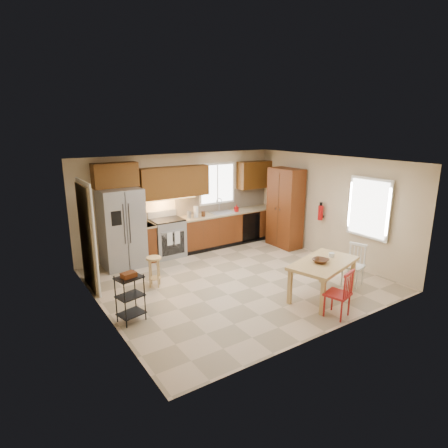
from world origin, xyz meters
TOP-DOWN VIEW (x-y plane):
  - floor at (0.00, 0.00)m, footprint 5.50×5.50m
  - ceiling at (0.00, 0.00)m, footprint 5.50×5.00m
  - wall_back at (0.00, 2.50)m, footprint 5.50×0.02m
  - wall_front at (0.00, -2.50)m, footprint 5.50×0.02m
  - wall_left at (-2.75, 0.00)m, footprint 0.02×5.00m
  - wall_right at (2.75, 0.00)m, footprint 0.02×5.00m
  - refrigerator at (-1.70, 2.12)m, footprint 0.92×0.75m
  - range_stove at (-0.55, 2.19)m, footprint 0.76×0.63m
  - base_cabinet_narrow at (-1.10, 2.20)m, footprint 0.30×0.60m
  - base_cabinet_run at (1.29, 2.20)m, footprint 2.92×0.60m
  - dishwasher at (1.85, 1.91)m, footprint 0.60×0.02m
  - backsplash at (1.29, 2.48)m, footprint 2.92×0.03m
  - upper_over_fridge at (-1.70, 2.33)m, footprint 1.00×0.35m
  - upper_left_block at (-0.25, 2.33)m, footprint 1.80×0.35m
  - upper_right_block at (2.25, 2.33)m, footprint 1.00×0.35m
  - window_back at (1.10, 2.48)m, footprint 1.12×0.04m
  - sink at (1.10, 2.20)m, footprint 0.62×0.46m
  - undercab_glow at (-0.55, 2.30)m, footprint 1.60×0.30m
  - soap_bottle at (1.48, 2.10)m, footprint 0.09×0.09m
  - paper_towel at (0.25, 2.15)m, footprint 0.12×0.12m
  - canister_steel at (0.05, 2.15)m, footprint 0.11×0.11m
  - canister_wood at (0.45, 2.12)m, footprint 0.10×0.10m
  - pantry at (2.43, 1.20)m, footprint 0.50×0.95m
  - fire_extinguisher at (2.63, 0.15)m, footprint 0.12×0.12m
  - window_right at (2.68, -1.15)m, footprint 0.04×1.02m
  - doorway at (-2.67, 1.30)m, footprint 0.04×0.95m
  - dining_table at (0.90, -1.55)m, footprint 1.60×1.17m
  - chair_red at (0.55, -2.20)m, footprint 0.49×0.49m
  - chair_white at (1.85, -1.50)m, footprint 0.49×0.49m
  - table_bowl at (0.81, -1.55)m, footprint 0.36×0.36m
  - table_jar at (1.22, -1.46)m, footprint 0.12×0.12m
  - bar_stool at (-1.56, 0.67)m, footprint 0.37×0.37m
  - utility_cart at (-2.45, -0.43)m, footprint 0.47×0.41m

SIDE VIEW (x-z plane):
  - floor at x=0.00m, z-range 0.00..0.00m
  - bar_stool at x=-1.56m, z-range 0.00..0.63m
  - dining_table at x=0.90m, z-range 0.00..0.70m
  - utility_cart at x=-2.45m, z-range 0.00..0.82m
  - chair_red at x=0.55m, z-range 0.00..0.85m
  - chair_white at x=1.85m, z-range 0.00..0.85m
  - base_cabinet_narrow at x=-1.10m, z-range 0.00..0.90m
  - base_cabinet_run at x=1.29m, z-range 0.00..0.90m
  - dishwasher at x=1.85m, z-range 0.06..0.84m
  - range_stove at x=-0.55m, z-range 0.00..0.92m
  - table_bowl at x=0.81m, z-range 0.67..0.75m
  - table_jar at x=1.22m, z-range 0.68..0.79m
  - sink at x=1.10m, z-range 0.78..0.94m
  - refrigerator at x=-1.70m, z-range 0.00..1.82m
  - canister_wood at x=0.45m, z-range 0.90..1.04m
  - canister_steel at x=0.05m, z-range 0.90..1.08m
  - soap_bottle at x=1.48m, z-range 0.90..1.09m
  - paper_towel at x=0.25m, z-range 0.90..1.18m
  - pantry at x=2.43m, z-range 0.00..2.10m
  - doorway at x=-2.67m, z-range 0.00..2.10m
  - fire_extinguisher at x=2.63m, z-range 0.92..1.28m
  - backsplash at x=1.29m, z-range 0.90..1.45m
  - wall_back at x=0.00m, z-range 0.00..2.50m
  - wall_front at x=0.00m, z-range 0.00..2.50m
  - wall_left at x=-2.75m, z-range 0.00..2.50m
  - wall_right at x=2.75m, z-range 0.00..2.50m
  - undercab_glow at x=-0.55m, z-range 1.43..1.43m
  - window_right at x=2.68m, z-range 0.79..2.11m
  - window_back at x=1.10m, z-range 1.09..2.21m
  - upper_left_block at x=-0.25m, z-range 1.45..2.20m
  - upper_right_block at x=2.25m, z-range 1.45..2.20m
  - upper_over_fridge at x=-1.70m, z-range 1.83..2.38m
  - ceiling at x=0.00m, z-range 2.49..2.51m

